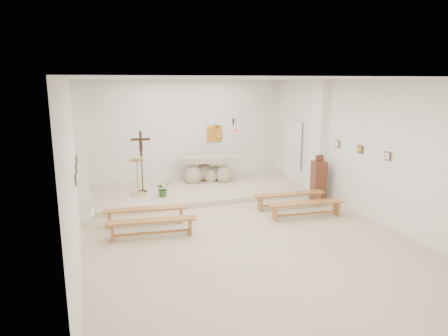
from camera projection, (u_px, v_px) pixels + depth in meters
name	position (u px, v px, depth m)	size (l,w,h in m)	color
ground	(238.00, 231.00, 9.40)	(7.00, 10.00, 0.00)	tan
wall_left	(75.00, 169.00, 7.89)	(0.02, 10.00, 3.50)	silver
wall_right	(366.00, 149.00, 10.17)	(0.02, 10.00, 3.50)	silver
wall_back	(185.00, 132.00, 13.63)	(7.00, 0.02, 3.50)	silver
ceiling	(239.00, 79.00, 8.66)	(7.00, 10.00, 0.02)	silver
sanctuary_platform	(198.00, 190.00, 12.61)	(6.98, 3.00, 0.15)	#B9A88E
pilaster_left	(81.00, 152.00, 9.78)	(0.26, 0.55, 3.50)	white
pilaster_right	(319.00, 139.00, 11.97)	(0.26, 0.55, 3.50)	white
gold_wall_relief	(215.00, 134.00, 13.96)	(0.55, 0.04, 0.55)	gold
sanctuary_lamp	(236.00, 129.00, 13.92)	(0.11, 0.36, 0.44)	black
station_frame_left_front	(76.00, 180.00, 7.17)	(0.03, 0.20, 0.20)	#46321E
station_frame_left_mid	(76.00, 168.00, 8.09)	(0.03, 0.20, 0.20)	#46321E
station_frame_left_rear	(77.00, 159.00, 9.01)	(0.03, 0.20, 0.20)	#46321E
station_frame_right_front	(388.00, 156.00, 9.43)	(0.03, 0.20, 0.20)	#46321E
station_frame_right_mid	(360.00, 149.00, 10.35)	(0.03, 0.20, 0.20)	#46321E
station_frame_right_rear	(337.00, 144.00, 11.27)	(0.03, 0.20, 0.20)	#46321E
radiator_left	(83.00, 202.00, 10.72)	(0.10, 0.85, 0.52)	silver
radiator_right	(306.00, 181.00, 12.95)	(0.10, 0.85, 0.52)	silver
altar	(208.00, 171.00, 13.36)	(1.93, 1.07, 0.94)	#BAA88E
lectern	(137.00, 176.00, 11.71)	(0.43, 0.37, 1.17)	tan
crucifix_stand	(141.00, 157.00, 11.95)	(0.56, 0.24, 1.85)	#361F11
potted_plant	(163.00, 189.00, 11.63)	(0.41, 0.35, 0.45)	#2F5321
donation_pedestal	(318.00, 181.00, 11.65)	(0.41, 0.41, 1.37)	#5B2D1A
bench_left_front	(146.00, 212.00, 9.75)	(2.02, 0.58, 0.42)	#9E6A2E
bench_right_front	(290.00, 197.00, 11.04)	(2.01, 0.46, 0.42)	#9E6A2E
bench_left_second	(152.00, 224.00, 8.94)	(2.02, 0.55, 0.42)	#9E6A2E
bench_right_second	(306.00, 206.00, 10.22)	(2.02, 0.53, 0.42)	#9E6A2E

